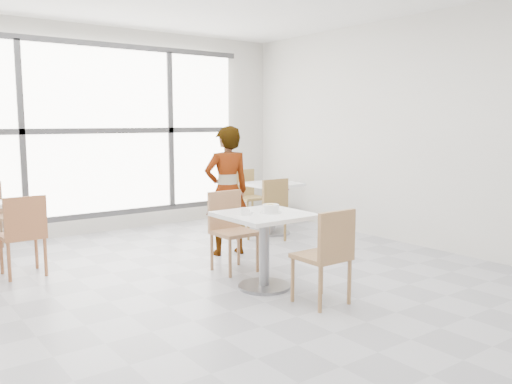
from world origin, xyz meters
TOP-DOWN VIEW (x-y plane):
  - floor at (0.00, 0.00)m, footprint 7.00×7.00m
  - wall_back at (0.00, 3.50)m, footprint 6.00×0.00m
  - wall_right at (3.00, 0.00)m, footprint 0.00×7.00m
  - window at (0.00, 3.44)m, footprint 4.60×0.07m
  - main_table at (0.26, -0.09)m, footprint 0.80×0.80m
  - chair_near at (0.40, -0.82)m, footprint 0.42×0.42m
  - chair_far at (0.36, 0.66)m, footprint 0.42×0.42m
  - oatmeal_bowl at (0.32, -0.11)m, footprint 0.21×0.21m
  - coffee_cup at (0.05, -0.06)m, footprint 0.16×0.13m
  - person at (0.72, 1.26)m, footprint 0.64×0.48m
  - bg_table_right at (1.93, 1.88)m, footprint 0.70×0.70m
  - bg_chair_left_near at (-1.53, 1.73)m, footprint 0.42×0.42m
  - bg_chair_right_near at (1.57, 1.48)m, footprint 0.42×0.42m
  - bg_chair_right_far at (2.07, 2.71)m, footprint 0.42×0.42m
  - plant_right at (2.70, 2.69)m, footprint 0.42×0.42m

SIDE VIEW (x-z plane):
  - floor at x=0.00m, z-range 0.00..0.00m
  - plant_right at x=2.70m, z-range 0.00..0.66m
  - bg_table_right at x=1.93m, z-range 0.11..0.86m
  - chair_near at x=0.40m, z-range 0.07..0.94m
  - chair_far at x=0.36m, z-range 0.07..0.94m
  - bg_chair_left_near at x=-1.53m, z-range 0.07..0.94m
  - bg_chair_right_near at x=1.57m, z-range 0.07..0.94m
  - bg_chair_right_far at x=2.07m, z-range 0.07..0.94m
  - main_table at x=0.26m, z-range 0.15..0.90m
  - coffee_cup at x=0.05m, z-range 0.75..0.81m
  - person at x=0.72m, z-range 0.00..1.58m
  - oatmeal_bowl at x=0.32m, z-range 0.75..0.84m
  - window at x=0.00m, z-range 0.24..2.76m
  - wall_back at x=0.00m, z-range -1.50..4.50m
  - wall_right at x=3.00m, z-range -2.00..5.00m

